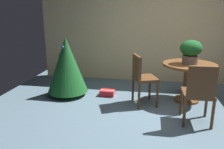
# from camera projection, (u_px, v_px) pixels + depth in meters

# --- Properties ---
(ground_plane) EXTENTS (6.60, 6.60, 0.00)m
(ground_plane) POSITION_uv_depth(u_px,v_px,m) (168.00, 121.00, 3.58)
(ground_plane) COLOR slate
(back_wall_panel) EXTENTS (6.00, 0.10, 2.60)m
(back_wall_panel) POSITION_uv_depth(u_px,v_px,m) (165.00, 28.00, 5.32)
(back_wall_panel) COLOR beige
(back_wall_panel) RESTS_ON ground_plane
(round_dining_table) EXTENTS (0.98, 0.98, 0.74)m
(round_dining_table) POSITION_uv_depth(u_px,v_px,m) (189.00, 74.00, 4.27)
(round_dining_table) COLOR brown
(round_dining_table) RESTS_ON ground_plane
(flower_vase) EXTENTS (0.39, 0.39, 0.44)m
(flower_vase) POSITION_uv_depth(u_px,v_px,m) (191.00, 50.00, 4.14)
(flower_vase) COLOR #665B51
(flower_vase) RESTS_ON round_dining_table
(wooden_chair_near) EXTENTS (0.44, 0.46, 0.94)m
(wooden_chair_near) POSITION_uv_depth(u_px,v_px,m) (199.00, 92.00, 3.36)
(wooden_chair_near) COLOR brown
(wooden_chair_near) RESTS_ON ground_plane
(wooden_chair_left_near) EXTENTS (0.51, 0.55, 0.93)m
(wooden_chair_left_near) POSITION_uv_depth(u_px,v_px,m) (142.00, 76.00, 4.10)
(wooden_chair_left_near) COLOR brown
(wooden_chair_left_near) RESTS_ON ground_plane
(holiday_tree) EXTENTS (0.81, 0.81, 1.19)m
(holiday_tree) POSITION_uv_depth(u_px,v_px,m) (67.00, 65.00, 4.55)
(holiday_tree) COLOR brown
(holiday_tree) RESTS_ON ground_plane
(gift_box_red) EXTENTS (0.29, 0.22, 0.12)m
(gift_box_red) POSITION_uv_depth(u_px,v_px,m) (107.00, 93.00, 4.66)
(gift_box_red) COLOR red
(gift_box_red) RESTS_ON ground_plane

